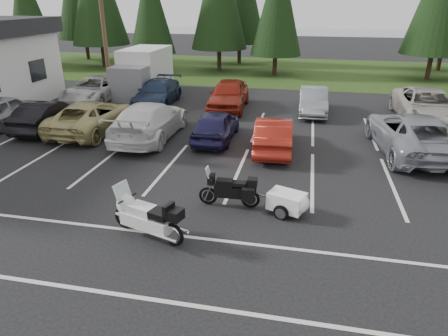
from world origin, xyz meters
TOP-DOWN VIEW (x-y plane):
  - ground at (0.00, 0.00)m, footprint 120.00×120.00m
  - grass_strip at (0.00, 24.00)m, footprint 80.00×16.00m
  - lake_water at (4.00, 55.00)m, footprint 70.00×50.00m
  - utility_pole at (-10.00, 12.00)m, footprint 1.60×0.26m
  - box_truck at (-8.00, 12.50)m, footprint 2.40×5.60m
  - stall_markings at (0.00, 2.00)m, footprint 32.00×16.00m
  - conifer_1 at (-22.00, 21.20)m, footprint 3.96×3.96m
  - conifer_3 at (-10.50, 21.40)m, footprint 3.87×3.87m
  - conifer_5 at (0.00, 21.60)m, footprint 4.14×4.14m
  - car_near_0 at (-12.01, 4.64)m, footprint 1.86×4.48m
  - car_near_1 at (-9.46, 4.35)m, footprint 1.74×4.43m
  - car_near_2 at (-7.19, 4.51)m, footprint 2.50×5.40m
  - car_near_3 at (-4.13, 4.19)m, footprint 2.36×5.71m
  - car_near_4 at (-1.11, 4.49)m, footprint 1.65×4.06m
  - car_near_5 at (1.53, 3.71)m, footprint 1.76×4.36m
  - car_near_6 at (7.15, 4.59)m, footprint 3.34×6.22m
  - car_far_0 at (-10.10, 10.17)m, footprint 2.49×5.37m
  - car_far_1 at (-6.00, 10.13)m, footprint 2.29×5.10m
  - car_far_2 at (-1.62, 10.00)m, footprint 2.17×4.99m
  - car_far_3 at (3.16, 10.04)m, footprint 1.54×4.24m
  - car_far_4 at (8.89, 9.56)m, footprint 2.75×5.96m
  - touring_motorcycle at (-1.14, -3.68)m, footprint 2.69×1.55m
  - cargo_trailer at (2.43, -1.67)m, footprint 1.70×1.31m
  - adventure_motorcycle at (0.67, -1.55)m, footprint 2.12×0.79m

SIDE VIEW (x-z plane):
  - ground at x=0.00m, z-range 0.00..0.00m
  - lake_water at x=4.00m, z-range -0.01..0.01m
  - stall_markings at x=0.00m, z-range 0.00..0.01m
  - grass_strip at x=0.00m, z-range 0.00..0.01m
  - cargo_trailer at x=2.43m, z-range 0.00..0.69m
  - adventure_motorcycle at x=0.67m, z-range 0.00..1.28m
  - car_near_4 at x=-1.11m, z-range 0.00..1.38m
  - car_far_3 at x=3.16m, z-range 0.00..1.39m
  - car_near_5 at x=1.53m, z-range 0.00..1.41m
  - touring_motorcycle at x=-1.14m, z-range 0.00..1.42m
  - car_near_1 at x=-9.46m, z-range 0.00..1.44m
  - car_far_1 at x=-6.00m, z-range 0.00..1.45m
  - car_far_0 at x=-10.10m, z-range 0.00..1.49m
  - car_near_2 at x=-7.19m, z-range 0.00..1.50m
  - car_near_0 at x=-12.01m, z-range 0.00..1.52m
  - car_near_3 at x=-4.13m, z-range 0.00..1.65m
  - car_far_4 at x=8.89m, z-range 0.00..1.66m
  - car_near_6 at x=7.15m, z-range 0.00..1.66m
  - car_far_2 at x=-1.62m, z-range 0.00..1.68m
  - box_truck at x=-8.00m, z-range 0.00..2.90m
  - utility_pole at x=-10.00m, z-range 0.20..9.20m
  - conifer_3 at x=-10.50m, z-range 0.76..9.78m
  - conifer_1 at x=-22.00m, z-range 0.78..10.00m
  - conifer_5 at x=0.00m, z-range 0.81..10.45m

